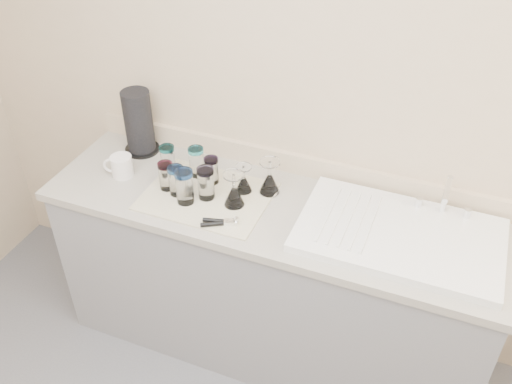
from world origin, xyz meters
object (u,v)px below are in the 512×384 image
at_px(can_opener, 220,222).
at_px(tumbler_extra, 185,186).
at_px(tumbler_teal, 168,159).
at_px(tumbler_blue, 176,180).
at_px(paper_towel_roll, 139,123).
at_px(tumbler_cyan, 196,162).
at_px(tumbler_magenta, 166,176).
at_px(goblet_back_left, 244,182).
at_px(sink_unit, 400,234).
at_px(goblet_front_left, 234,194).
at_px(tumbler_lavender, 206,183).
at_px(goblet_back_right, 270,182).
at_px(tumbler_purple, 212,170).
at_px(white_mug, 121,166).

bearing_deg(can_opener, tumbler_extra, 157.53).
height_order(tumbler_teal, tumbler_blue, tumbler_blue).
relative_size(tumbler_extra, paper_towel_roll, 0.50).
height_order(tumbler_cyan, can_opener, tumbler_cyan).
height_order(tumbler_magenta, tumbler_blue, tumbler_blue).
height_order(goblet_back_left, can_opener, goblet_back_left).
height_order(sink_unit, can_opener, sink_unit).
bearing_deg(tumbler_cyan, goblet_back_left, -7.56).
height_order(tumbler_teal, tumbler_extra, tumbler_extra).
bearing_deg(goblet_back_left, goblet_front_left, -89.83).
height_order(sink_unit, tumbler_blue, sink_unit).
xyz_separation_m(tumbler_lavender, goblet_back_right, (0.24, 0.14, -0.02)).
relative_size(sink_unit, goblet_front_left, 5.08).
bearing_deg(tumbler_purple, tumbler_magenta, -145.16).
bearing_deg(tumbler_magenta, white_mug, 175.88).
distance_m(tumbler_purple, tumbler_blue, 0.17).
relative_size(tumbler_teal, tumbler_extra, 0.86).
bearing_deg(tumbler_cyan, tumbler_extra, -77.44).
height_order(tumbler_blue, goblet_back_right, goblet_back_right).
distance_m(sink_unit, tumbler_lavender, 0.85).
height_order(tumbler_extra, goblet_back_right, goblet_back_right).
xyz_separation_m(sink_unit, can_opener, (-0.71, -0.20, -0.00)).
distance_m(sink_unit, white_mug, 1.29).
distance_m(goblet_back_left, goblet_front_left, 0.11).
bearing_deg(tumbler_extra, sink_unit, 7.38).
distance_m(tumbler_purple, goblet_front_left, 0.20).
relative_size(tumbler_blue, tumbler_extra, 0.87).
bearing_deg(sink_unit, tumbler_extra, -172.62).
relative_size(goblet_back_left, paper_towel_roll, 0.41).
bearing_deg(tumbler_extra, tumbler_blue, 148.51).
height_order(tumbler_magenta, goblet_back_right, goblet_back_right).
distance_m(tumbler_magenta, tumbler_lavender, 0.20).
bearing_deg(tumbler_cyan, tumbler_purple, -17.15).
bearing_deg(tumbler_lavender, goblet_front_left, -0.53).
xyz_separation_m(tumbler_purple, tumbler_magenta, (-0.17, -0.12, 0.00)).
height_order(goblet_back_right, goblet_front_left, goblet_back_right).
bearing_deg(goblet_back_right, goblet_back_left, -161.82).
distance_m(tumbler_magenta, tumbler_blue, 0.06).
relative_size(goblet_back_left, can_opener, 0.87).
relative_size(tumbler_purple, tumbler_magenta, 0.97).
height_order(goblet_back_right, can_opener, goblet_back_right).
distance_m(tumbler_magenta, tumbler_extra, 0.14).
xyz_separation_m(tumbler_magenta, paper_towel_roll, (-0.28, 0.24, 0.08)).
height_order(sink_unit, tumbler_teal, sink_unit).
xyz_separation_m(tumbler_magenta, can_opener, (0.33, -0.14, -0.06)).
bearing_deg(tumbler_blue, tumbler_extra, -31.49).
bearing_deg(tumbler_lavender, sink_unit, 3.79).
bearing_deg(goblet_back_left, tumbler_magenta, -161.26).
distance_m(sink_unit, can_opener, 0.74).
bearing_deg(paper_towel_roll, tumbler_lavender, -26.41).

